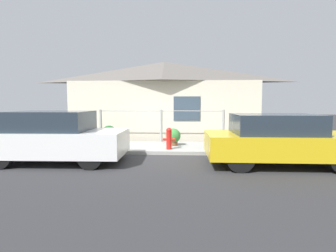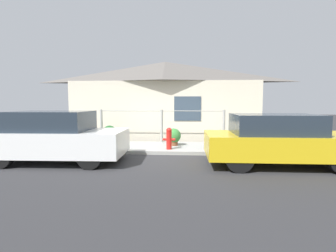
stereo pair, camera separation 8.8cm
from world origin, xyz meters
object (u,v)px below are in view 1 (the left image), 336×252
potted_plant_near_hydrant (173,136)px  potted_plant_by_fence (109,133)px  car_left (56,137)px  car_right (278,140)px  fire_hydrant (169,138)px

potted_plant_near_hydrant → potted_plant_by_fence: 2.57m
car_left → potted_plant_by_fence: 3.02m
car_right → potted_plant_by_fence: size_ratio=5.76×
car_left → car_right: size_ratio=0.97×
potted_plant_by_fence → car_right: bearing=-28.7°
car_right → potted_plant_near_hydrant: 3.73m
car_right → potted_plant_by_fence: car_right is taller
fire_hydrant → car_left: bearing=-152.1°
car_left → fire_hydrant: size_ratio=5.14×
fire_hydrant → potted_plant_by_fence: 2.75m
car_right → potted_plant_by_fence: 6.12m
car_right → fire_hydrant: bearing=151.5°
car_left → potted_plant_near_hydrant: bearing=35.8°
potted_plant_near_hydrant → fire_hydrant: bearing=-98.2°
fire_hydrant → potted_plant_near_hydrant: (0.11, 0.79, -0.05)m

